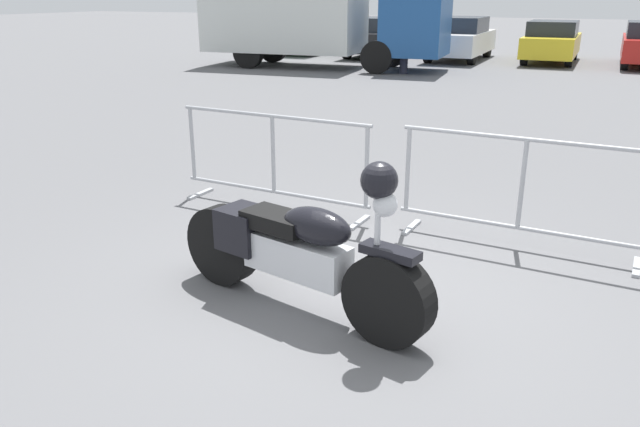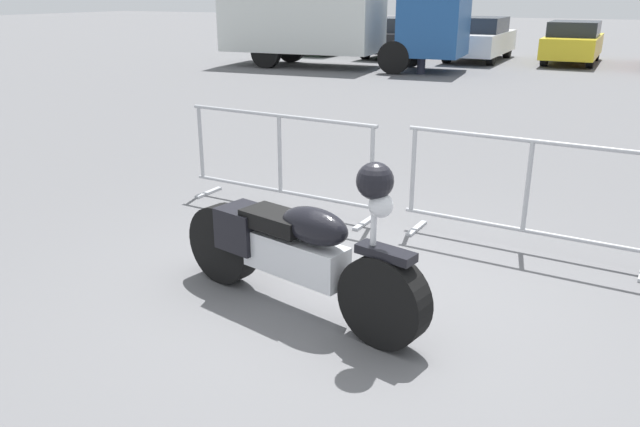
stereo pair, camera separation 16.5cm
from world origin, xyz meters
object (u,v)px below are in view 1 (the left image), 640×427
Objects in this scene: crowd_barrier_far at (521,192)px; parked_car_white at (460,38)px; parked_car_yellow at (552,42)px; pedestrian at (405,42)px; motorcycle at (297,250)px; crowd_barrier_near at (273,161)px; parked_car_green at (310,32)px; parked_car_black at (378,37)px; box_truck at (310,14)px.

crowd_barrier_far is 17.71m from parked_car_white.
parked_car_yellow is 6.28m from pedestrian.
motorcycle is 0.96× the size of crowd_barrier_near.
pedestrian is at bearing -133.12° from parked_car_green.
parked_car_yellow reaches higher than crowd_barrier_far.
pedestrian is at bearing 144.09° from parked_car_yellow.
motorcycle is 0.55× the size of parked_car_yellow.
motorcycle is 2.38m from crowd_barrier_far.
parked_car_white reaches higher than crowd_barrier_far.
crowd_barrier_near is at bearing -120.04° from pedestrian.
parked_car_white reaches higher than motorcycle.
parked_car_white is at bearing -94.81° from parked_car_green.
parked_car_white reaches higher than parked_car_black.
box_truck is (-5.83, 12.78, 1.08)m from crowd_barrier_near.
crowd_barrier_near is at bearing 135.74° from motorcycle.
parked_car_black is at bearing 90.47° from parked_car_white.
parked_car_black is 0.96× the size of parked_car_white.
pedestrian is at bearing 101.62° from crowd_barrier_near.
parked_car_green is 1.03× the size of parked_car_white.
pedestrian reaches higher than parked_car_black.
box_truck reaches higher than motorcycle.
box_truck reaches higher than parked_car_yellow.
parked_car_yellow is at bearing 86.61° from crowd_barrier_near.
box_truck is at bearing 124.06° from parked_car_yellow.
parked_car_yellow is at bearing 102.97° from motorcycle.
crowd_barrier_near is 0.53× the size of parked_car_white.
parked_car_white is (3.81, 4.30, -0.88)m from box_truck.
pedestrian reaches higher than parked_car_green.
crowd_barrier_far is at bearing -149.31° from parked_car_green.
parked_car_white is 4.68m from pedestrian.
motorcycle is 16.45m from box_truck.
parked_car_green is at bearing 110.73° from box_truck.
pedestrian is (-3.60, -5.14, 0.22)m from parked_car_yellow.
crowd_barrier_near is at bearing 180.00° from crowd_barrier_far.
crowd_barrier_far is at bearing -109.00° from pedestrian.
parked_car_black is (3.06, -0.49, -0.06)m from parked_car_green.
parked_car_green is (-2.31, 4.72, -0.86)m from box_truck.
parked_car_white is 2.60× the size of pedestrian.
box_truck is (-8.46, 12.78, 1.08)m from crowd_barrier_far.
parked_car_yellow is at bearing -90.37° from parked_car_green.
pedestrian is at bearing -152.05° from parked_car_black.
crowd_barrier_far is (1.32, 1.99, 0.07)m from motorcycle.
pedestrian is at bearing 117.20° from motorcycle.
parked_car_white is at bearing 96.74° from crowd_barrier_near.
motorcycle is 2.38m from crowd_barrier_near.
pedestrian reaches higher than parked_car_yellow.
parked_car_black is at bearing 77.21° from pedestrian.
parked_car_green reaches higher than crowd_barrier_near.
crowd_barrier_far is at bearing 0.00° from crowd_barrier_near.
motorcycle is 21.66m from parked_car_green.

